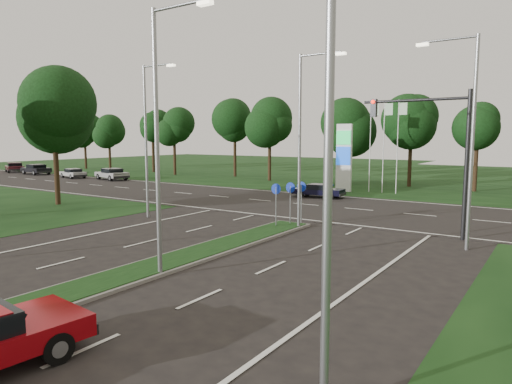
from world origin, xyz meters
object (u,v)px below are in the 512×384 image
Objects in this scene: navy_sedan at (319,190)px; far_car_d at (15,167)px; far_car_a at (112,174)px; far_car_b at (73,173)px; far_car_c at (36,169)px.

navy_sedan is 0.81× the size of far_car_d.
far_car_a is 20.99m from far_car_d.
far_car_d reaches higher than far_car_b.
far_car_c is (-14.56, -0.53, 0.00)m from far_car_a.
far_car_d is at bearing 90.44° from far_car_c.
far_car_c is (-8.71, 0.47, 0.11)m from far_car_b.
far_car_b is (-5.85, -1.00, -0.11)m from far_car_a.
far_car_d reaches higher than far_car_a.
far_car_b is 15.18m from far_car_d.
far_car_a is at bearing 82.75° from navy_sedan.
far_car_d is (-15.14, 1.09, 0.11)m from far_car_b.
far_car_a reaches higher than far_car_b.
navy_sedan is at bearing -79.59° from far_car_a.
far_car_a is 5.94m from far_car_b.
far_car_c is (-40.99, 0.20, 0.13)m from navy_sedan.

